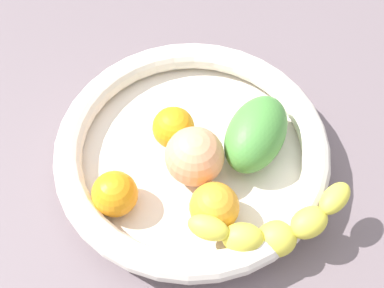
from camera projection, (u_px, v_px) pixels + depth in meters
kitchen_counter at (192, 170)px, 73.81cm from camera, size 120.00×120.00×3.00cm
fruit_bowl at (192, 153)px, 70.00cm from camera, size 35.64×35.64×5.86cm
banana_draped_left at (275, 228)px, 61.61cm from camera, size 20.71×8.31×5.87cm
orange_front at (115, 194)px, 64.48cm from camera, size 5.67×5.67×5.67cm
orange_mid_left at (173, 128)px, 69.77cm from camera, size 5.56×5.56×5.56cm
orange_mid_right at (214, 207)px, 63.35cm from camera, size 6.01×6.01×6.01cm
mango_green at (256, 134)px, 68.19cm from camera, size 13.47×13.23×7.32cm
peach_blush at (195, 156)px, 66.28cm from camera, size 7.48×7.48×7.48cm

